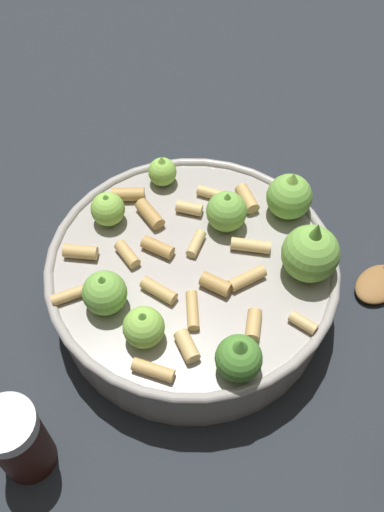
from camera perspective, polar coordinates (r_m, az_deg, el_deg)
ground_plane at (r=0.52m, az=-0.00°, el=-4.37°), size 2.40×2.40×0.00m
cooking_pan at (r=0.49m, az=0.32°, el=-2.08°), size 0.25×0.25×0.12m
pepper_shaker at (r=0.44m, az=-17.14°, el=-17.46°), size 0.04×0.04×0.08m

